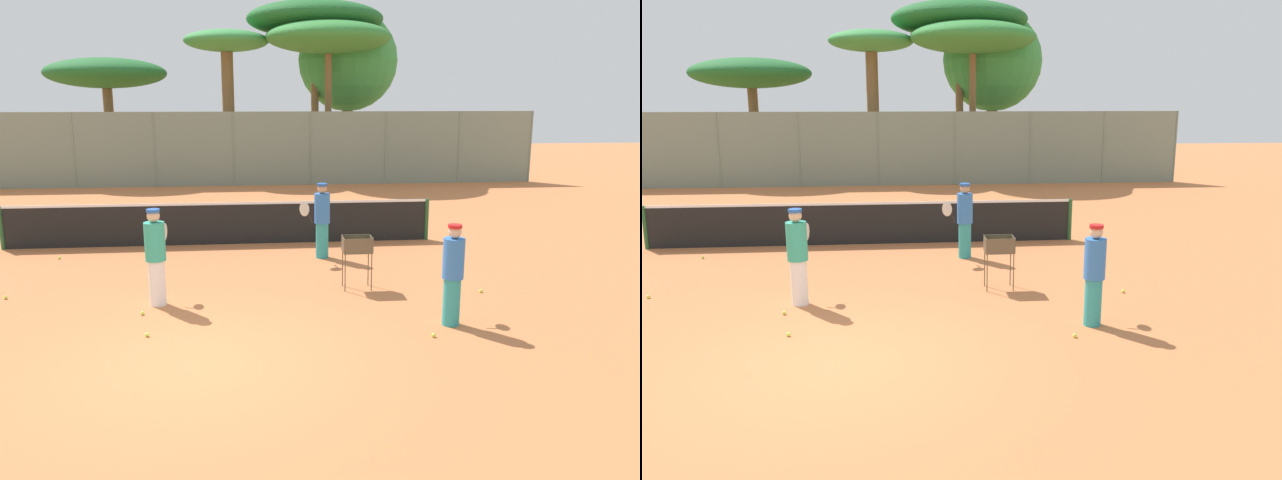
% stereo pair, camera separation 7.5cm
% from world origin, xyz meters
% --- Properties ---
extents(ground_plane, '(80.00, 80.00, 0.00)m').
position_xyz_m(ground_plane, '(0.00, 0.00, 0.00)').
color(ground_plane, '#C67242').
extents(tennis_net, '(10.68, 0.10, 1.07)m').
position_xyz_m(tennis_net, '(0.00, 7.34, 0.56)').
color(tennis_net, '#26592D').
rests_on(tennis_net, ground_plane).
extents(back_fence, '(25.70, 0.08, 3.05)m').
position_xyz_m(back_fence, '(0.00, 18.04, 1.52)').
color(back_fence, gray).
rests_on(back_fence, ground_plane).
extents(tree_0, '(5.48, 5.48, 6.84)m').
position_xyz_m(tree_0, '(4.16, 19.92, 6.11)').
color(tree_0, brown).
rests_on(tree_0, ground_plane).
extents(tree_1, '(6.22, 6.22, 7.84)m').
position_xyz_m(tree_1, '(3.72, 21.48, 7.01)').
color(tree_1, brown).
rests_on(tree_1, ground_plane).
extents(tree_2, '(5.22, 5.22, 5.30)m').
position_xyz_m(tree_2, '(-5.52, 20.79, 4.60)').
color(tree_2, brown).
rests_on(tree_2, ground_plane).
extents(tree_3, '(3.75, 3.75, 6.51)m').
position_xyz_m(tree_3, '(-0.26, 20.71, 5.69)').
color(tree_3, brown).
rests_on(tree_3, ground_plane).
extents(tree_4, '(4.74, 4.74, 7.69)m').
position_xyz_m(tree_4, '(5.39, 22.43, 5.29)').
color(tree_4, brown).
rests_on(tree_4, ground_plane).
extents(player_white_outfit, '(0.78, 0.63, 1.73)m').
position_xyz_m(player_white_outfit, '(2.38, 5.75, 0.90)').
color(player_white_outfit, teal).
rests_on(player_white_outfit, ground_plane).
extents(player_red_cap, '(0.46, 0.86, 1.67)m').
position_xyz_m(player_red_cap, '(4.02, 1.20, 0.87)').
color(player_red_cap, teal).
rests_on(player_red_cap, ground_plane).
extents(player_yellow_shirt, '(0.36, 0.91, 1.74)m').
position_xyz_m(player_yellow_shirt, '(-0.89, 2.71, 0.91)').
color(player_yellow_shirt, white).
rests_on(player_yellow_shirt, ground_plane).
extents(ball_cart, '(0.56, 0.41, 1.03)m').
position_xyz_m(ball_cart, '(2.80, 3.30, 0.80)').
color(ball_cart, brown).
rests_on(ball_cart, ground_plane).
extents(tennis_ball_0, '(0.07, 0.07, 0.07)m').
position_xyz_m(tennis_ball_0, '(-1.08, 2.17, 0.03)').
color(tennis_ball_0, '#D1E54C').
rests_on(tennis_ball_0, ground_plane).
extents(tennis_ball_1, '(0.07, 0.07, 0.07)m').
position_xyz_m(tennis_ball_1, '(-3.75, 3.32, 0.03)').
color(tennis_ball_1, '#D1E54C').
rests_on(tennis_ball_1, ground_plane).
extents(tennis_ball_2, '(0.07, 0.07, 0.07)m').
position_xyz_m(tennis_ball_2, '(5.12, 2.80, 0.03)').
color(tennis_ball_2, '#D1E54C').
rests_on(tennis_ball_2, ground_plane).
extents(tennis_ball_3, '(0.07, 0.07, 0.07)m').
position_xyz_m(tennis_ball_3, '(-0.84, 1.15, 0.03)').
color(tennis_ball_3, '#D1E54C').
rests_on(tennis_ball_3, ground_plane).
extents(tennis_ball_5, '(0.07, 0.07, 0.07)m').
position_xyz_m(tennis_ball_5, '(-3.64, 6.23, 0.03)').
color(tennis_ball_5, '#D1E54C').
rests_on(tennis_ball_5, ground_plane).
extents(tennis_ball_6, '(0.07, 0.07, 0.07)m').
position_xyz_m(tennis_ball_6, '(3.59, 0.68, 0.03)').
color(tennis_ball_6, '#D1E54C').
rests_on(tennis_ball_6, ground_plane).
extents(parked_car, '(4.20, 1.70, 1.60)m').
position_xyz_m(parked_car, '(4.66, 20.93, 0.66)').
color(parked_car, '#B2B7BC').
rests_on(parked_car, ground_plane).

